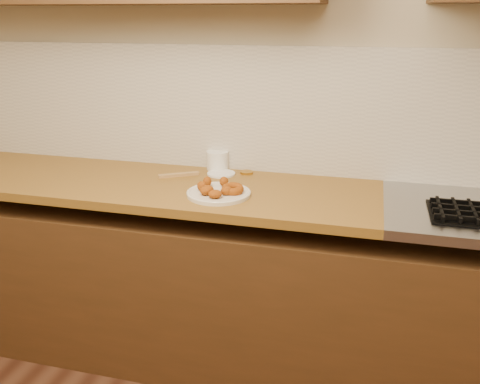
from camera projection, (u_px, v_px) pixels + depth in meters
wall_back at (281, 79)px, 2.36m from camera, size 4.00×0.02×2.70m
base_cabinet at (264, 294)px, 2.40m from camera, size 3.60×0.60×0.77m
butcher_block at (131, 184)px, 2.39m from camera, size 2.30×0.62×0.04m
backsplash at (280, 111)px, 2.40m from camera, size 3.60×0.02×0.60m
donut_plate at (219, 193)px, 2.18m from camera, size 0.27×0.27×0.02m
ring_donut at (233, 189)px, 2.16m from camera, size 0.13×0.13×0.04m
fried_dough_chunks at (213, 188)px, 2.16m from camera, size 0.18×0.23×0.05m
plastic_tub at (218, 160)px, 2.53m from camera, size 0.14×0.14×0.09m
tub_lid at (221, 174)px, 2.46m from camera, size 0.17×0.17×0.01m
brass_jar_lid at (247, 172)px, 2.48m from camera, size 0.07×0.07×0.01m
wooden_utensil at (179, 175)px, 2.43m from camera, size 0.18×0.12×0.02m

